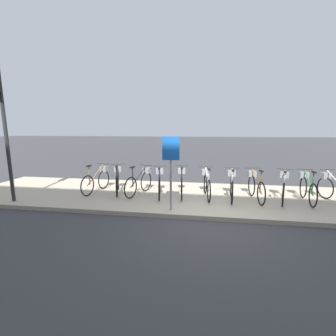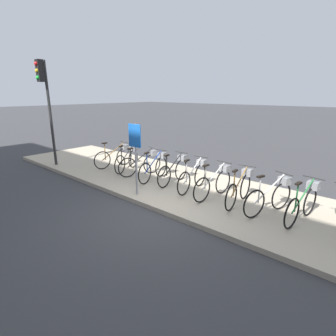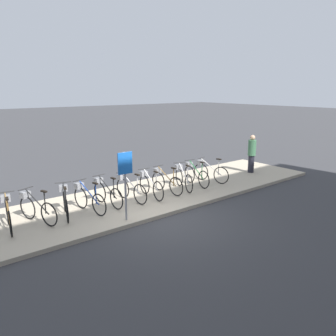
# 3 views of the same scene
# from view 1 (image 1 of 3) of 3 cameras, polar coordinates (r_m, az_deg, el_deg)

# --- Properties ---
(ground_plane) EXTENTS (120.00, 120.00, 0.00)m
(ground_plane) POSITION_cam_1_polar(r_m,az_deg,el_deg) (5.78, 9.82, -13.10)
(ground_plane) COLOR #38383A
(sidewalk) EXTENTS (16.12, 3.49, 0.12)m
(sidewalk) POSITION_cam_1_polar(r_m,az_deg,el_deg) (7.40, 9.59, -7.40)
(sidewalk) COLOR #B7A88E
(sidewalk) RESTS_ON ground_plane
(parked_bicycle_0) EXTENTS (0.46, 1.58, 0.98)m
(parked_bicycle_0) POSITION_cam_1_polar(r_m,az_deg,el_deg) (8.04, -17.45, -2.69)
(parked_bicycle_0) COLOR black
(parked_bicycle_0) RESTS_ON sidewalk
(parked_bicycle_1) EXTENTS (0.65, 1.52, 0.98)m
(parked_bicycle_1) POSITION_cam_1_polar(r_m,az_deg,el_deg) (7.77, -12.73, -2.91)
(parked_bicycle_1) COLOR black
(parked_bicycle_1) RESTS_ON sidewalk
(parked_bicycle_2) EXTENTS (0.61, 1.53, 0.98)m
(parked_bicycle_2) POSITION_cam_1_polar(r_m,az_deg,el_deg) (7.46, -7.04, -3.26)
(parked_bicycle_2) COLOR black
(parked_bicycle_2) RESTS_ON sidewalk
(parked_bicycle_3) EXTENTS (0.46, 1.58, 0.98)m
(parked_bicycle_3) POSITION_cam_1_polar(r_m,az_deg,el_deg) (7.24, -2.17, -3.60)
(parked_bicycle_3) COLOR black
(parked_bicycle_3) RESTS_ON sidewalk
(parked_bicycle_4) EXTENTS (0.46, 1.59, 0.98)m
(parked_bicycle_4) POSITION_cam_1_polar(r_m,az_deg,el_deg) (7.30, 3.48, -3.50)
(parked_bicycle_4) COLOR black
(parked_bicycle_4) RESTS_ON sidewalk
(parked_bicycle_5) EXTENTS (0.46, 1.59, 0.98)m
(parked_bicycle_5) POSITION_cam_1_polar(r_m,az_deg,el_deg) (7.19, 9.81, -3.85)
(parked_bicycle_5) COLOR black
(parked_bicycle_5) RESTS_ON sidewalk
(parked_bicycle_6) EXTENTS (0.46, 1.59, 0.98)m
(parked_bicycle_6) POSITION_cam_1_polar(r_m,az_deg,el_deg) (7.16, 15.88, -4.15)
(parked_bicycle_6) COLOR black
(parked_bicycle_6) RESTS_ON sidewalk
(parked_bicycle_7) EXTENTS (0.46, 1.59, 0.98)m
(parked_bicycle_7) POSITION_cam_1_polar(r_m,az_deg,el_deg) (7.32, 21.29, -4.13)
(parked_bicycle_7) COLOR black
(parked_bicycle_7) RESTS_ON sidewalk
(parked_bicycle_8) EXTENTS (0.64, 1.52, 0.98)m
(parked_bicycle_8) POSITION_cam_1_polar(r_m,az_deg,el_deg) (7.50, 27.30, -4.24)
(parked_bicycle_8) COLOR black
(parked_bicycle_8) RESTS_ON sidewalk
(parked_bicycle_9) EXTENTS (0.46, 1.58, 0.98)m
(parked_bicycle_9) POSITION_cam_1_polar(r_m,az_deg,el_deg) (7.81, 31.85, -4.12)
(parked_bicycle_9) COLOR black
(parked_bicycle_9) RESTS_ON sidewalk
(parked_bicycle_10) EXTENTS (0.53, 1.56, 0.98)m
(parked_bicycle_10) POSITION_cam_1_polar(r_m,az_deg,el_deg) (8.15, 36.72, -4.07)
(parked_bicycle_10) COLOR black
(parked_bicycle_10) RESTS_ON sidewalk
(sign_post) EXTENTS (0.44, 0.07, 1.94)m
(sign_post) POSITION_cam_1_polar(r_m,az_deg,el_deg) (5.72, 0.73, 1.89)
(sign_post) COLOR #99999E
(sign_post) RESTS_ON sidewalk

